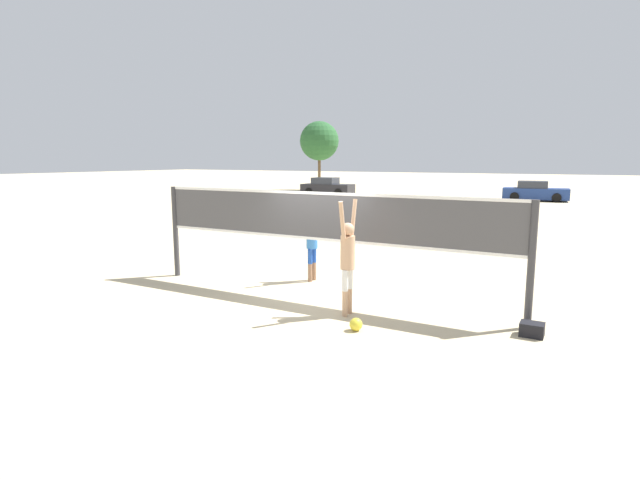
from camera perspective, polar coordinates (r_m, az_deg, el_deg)
The scene contains 9 objects.
ground_plane at distance 11.13m, azimuth 0.00°, elevation -6.51°, with size 200.00×200.00×0.00m, color beige.
volleyball_net at distance 10.80m, azimuth 0.00°, elevation 1.76°, with size 8.70×0.14×2.32m.
player_spiker at distance 9.62m, azimuth 3.18°, elevation -1.71°, with size 0.28×0.72×2.26m.
player_blocker at distance 12.35m, azimuth -0.92°, elevation 0.12°, with size 0.28×0.69×2.03m.
volleyball at distance 9.01m, azimuth 4.13°, elevation -9.60°, with size 0.23×0.23×0.23m.
gear_bag at distance 9.46m, azimuth 23.06°, elevation -9.39°, with size 0.39×0.31×0.24m.
parked_car_near at distance 42.22m, azimuth 0.82°, elevation 6.05°, with size 4.41×2.13×1.48m.
parked_car_mid at distance 39.77m, azimuth 23.36°, elevation 5.07°, with size 4.62×2.25×1.44m.
tree_left_cluster at distance 49.25m, azimuth -0.08°, elevation 11.24°, with size 3.77×3.77×6.64m.
Camera 1 is at (5.18, -9.37, 3.02)m, focal length 28.00 mm.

